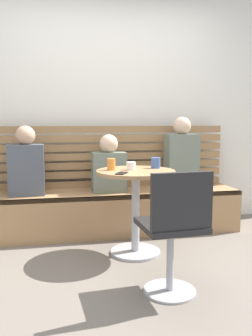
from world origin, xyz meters
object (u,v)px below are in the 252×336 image
Objects in this scene: booth_bench at (110,212)px; person_adult at (181,156)px; white_chair at (174,229)px; cup_mug_blue at (156,163)px; cafe_table at (136,196)px; cup_tumbler_orange at (111,164)px; phone_on_table at (122,173)px; person_child_middle at (26,164)px; cup_ceramic_white at (131,166)px; person_child_left at (109,167)px.

person_adult reaches higher than booth_bench.
cup_mug_blue is (0.13, 0.92, 0.32)m from white_chair.
cup_tumbler_orange reaches higher than cafe_table.
booth_bench is 28.42× the size of cup_mug_blue.
cafe_table is 0.32m from phone_on_table.
cup_tumbler_orange is (-0.41, -0.05, 0.00)m from cup_mug_blue.
person_child_middle is at bearing -178.94° from booth_bench.
person_child_middle reaches higher than booth_bench.
cup_tumbler_orange reaches higher than cup_ceramic_white.
person_child_middle is (-1.61, -0.05, -0.04)m from person_adult.
white_chair reaches higher than phone_on_table.
cup_mug_blue is 0.95× the size of cup_tumbler_orange.
booth_bench is at bearing -61.86° from phone_on_table.
white_chair is 6.07× the size of phone_on_table.
person_adult is 5.47× the size of phone_on_table.
person_child_left is 0.57m from cup_tumbler_orange.
person_child_left is 0.62m from cup_mug_blue.
cup_ceramic_white is at bearing -90.77° from phone_on_table.
cup_tumbler_orange is (0.75, -0.56, 0.05)m from person_child_middle.
cup_ceramic_white is 0.80× the size of cup_tumbler_orange.
person_child_left is (-0.22, 1.43, 0.23)m from white_chair.
person_child_middle is (-0.96, 0.61, 0.22)m from cafe_table.
cup_ceramic_white is at bearing -7.06° from cup_tumbler_orange.
person_child_left is at bearing 103.13° from cafe_table.
person_adult is (0.65, 0.66, 0.27)m from cafe_table.
booth_bench is 1.48m from white_chair.
person_adult is at bearing 35.32° from cup_tumbler_orange.
cafe_table is at bearing -14.73° from cup_tumbler_orange.
person_adult reaches higher than cup_tumbler_orange.
cup_ceramic_white reaches higher than phone_on_table.
person_adult is at bearing -104.43° from phone_on_table.
cafe_table is 0.87× the size of white_chair.
cup_ceramic_white is (0.11, -0.58, 0.08)m from person_child_left.
white_chair reaches higher than booth_bench.
white_chair is 1.25× the size of person_child_middle.
booth_bench is 3.65× the size of cafe_table.
person_child_middle is at bearing 179.96° from person_child_left.
white_chair is 8.50× the size of cup_tumbler_orange.
person_child_left is 5.87× the size of cup_tumbler_orange.
cafe_table is 0.65m from person_child_left.
booth_bench is 0.82m from cup_ceramic_white.
cup_tumbler_orange is at bearing 107.89° from white_chair.
cup_mug_blue is (1.16, -0.51, 0.05)m from person_child_middle.
phone_on_table is (0.80, -0.79, 0.00)m from person_child_middle.
person_child_middle is at bearing -178.29° from person_adult.
person_adult is at bearing 51.22° from cup_mug_blue.
person_child_left is at bearing -176.50° from person_adult.
cup_ceramic_white is 0.24m from phone_on_table.
cup_ceramic_white is 0.84× the size of cup_mug_blue.
person_child_middle is (-1.03, 1.43, 0.28)m from white_chair.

